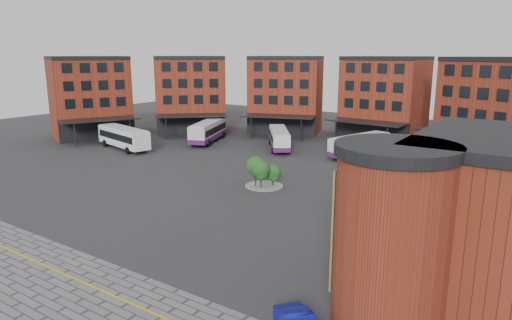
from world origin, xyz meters
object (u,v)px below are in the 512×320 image
Objects in this scene: bus_e at (418,159)px; bus_f at (458,174)px; bus_d at (360,145)px; bus_a at (123,136)px; tree_island at (262,171)px; bus_c at (279,138)px; bus_b at (208,131)px.

bus_e is 7.76m from bus_f.
bus_e is at bearing -9.53° from bus_d.
bus_f is (49.16, 6.02, -0.22)m from bus_a.
bus_f is at bearing -12.66° from bus_e.
bus_d is 10.96m from bus_e.
tree_island reaches higher than bus_f.
bus_f is at bearing 31.94° from tree_island.
bus_c is at bearing -42.21° from bus_a.
bus_c is 1.00× the size of bus_f.
tree_island reaches higher than bus_d.
tree_island is 0.41× the size of bus_f.
bus_b is 1.20× the size of bus_c.
tree_island is at bearing -99.57° from bus_c.
bus_a is at bearing -136.33° from bus_e.
bus_d is 1.01× the size of bus_e.
bus_a reaches higher than bus_f.
bus_e is (22.69, -2.97, 0.06)m from bus_c.
bus_e is at bearing 52.43° from tree_island.
bus_a is at bearing -142.10° from bus_b.
bus_f is at bearing -15.79° from bus_d.
bus_b is 1.20× the size of bus_f.
bus_a is 37.27m from bus_d.
bus_d is at bearing -177.54° from bus_e.
bus_a is 25.09m from bus_c.
bus_e is (43.38, 11.20, -0.28)m from bus_a.
bus_e is (35.99, -1.20, -0.14)m from bus_b.
bus_a is 1.08× the size of bus_d.
bus_d is at bearing 81.71° from tree_island.
bus_a is (-30.42, 5.66, 0.13)m from tree_island.
bus_b is at bearing 141.90° from tree_island.
bus_a is 1.10× the size of bus_e.
bus_d is (3.17, 21.79, -0.20)m from tree_island.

